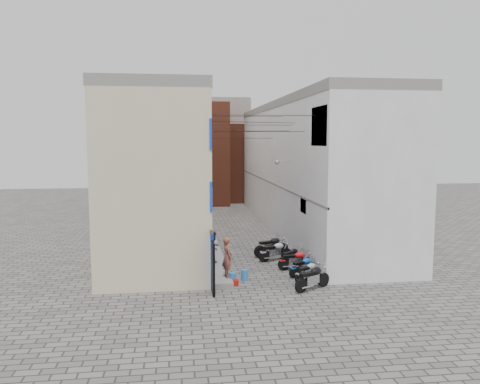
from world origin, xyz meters
name	(u,v)px	position (x,y,z in m)	size (l,w,h in m)	color
ground	(270,287)	(0.00, 0.00, 0.00)	(90.00, 90.00, 0.00)	#514E4C
plinth	(206,229)	(-2.05, 13.00, 0.12)	(0.90, 26.00, 0.25)	gray
building_left	(162,168)	(-4.98, 12.95, 4.50)	(5.10, 27.00, 9.00)	beige
building_right	(304,166)	(5.00, 13.00, 4.51)	(5.94, 26.00, 9.00)	silver
building_far_brick_left	(197,154)	(-2.00, 28.00, 5.00)	(6.00, 6.00, 10.00)	brown
building_far_brick_right	(244,163)	(3.00, 30.00, 4.00)	(5.00, 6.00, 8.00)	brown
building_far_concrete	(213,148)	(0.00, 34.00, 5.50)	(8.00, 5.00, 11.00)	gray
far_shopfront	(220,194)	(0.00, 25.20, 1.20)	(2.00, 0.30, 2.40)	black
overhead_wires	(246,127)	(0.00, 7.64, 7.12)	(5.80, 13.02, 1.32)	black
motorcycle_a	(313,277)	(1.73, -0.53, 0.57)	(0.62, 1.97, 1.14)	black
motorcycle_b	(309,271)	(1.90, 0.68, 0.49)	(0.53, 1.69, 0.98)	#BBBABF
motorcycle_c	(304,265)	(1.90, 1.52, 0.50)	(0.55, 1.74, 1.01)	blue
motorcycle_d	(296,259)	(1.79, 2.61, 0.53)	(0.58, 1.82, 1.05)	red
motorcycle_e	(291,255)	(1.77, 3.43, 0.51)	(0.56, 1.76, 1.02)	black
motorcycle_f	(275,250)	(1.14, 4.45, 0.57)	(0.62, 1.95, 1.13)	#B0AFB4
motorcycle_g	(271,245)	(1.13, 5.43, 0.61)	(0.66, 2.11, 1.22)	black
person_a	(227,257)	(-1.77, 1.00, 1.16)	(0.66, 0.44, 1.82)	#9C4D38
person_b	(214,247)	(-2.20, 3.40, 1.06)	(0.79, 0.61, 1.62)	#383854
water_jug_near	(233,278)	(-1.55, 0.81, 0.24)	(0.31, 0.31, 0.48)	blue
water_jug_far	(244,275)	(-0.96, 1.23, 0.24)	(0.31, 0.31, 0.48)	#287BCA
red_crate	(234,283)	(-1.55, 0.50, 0.12)	(0.39, 0.30, 0.25)	#A9120C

